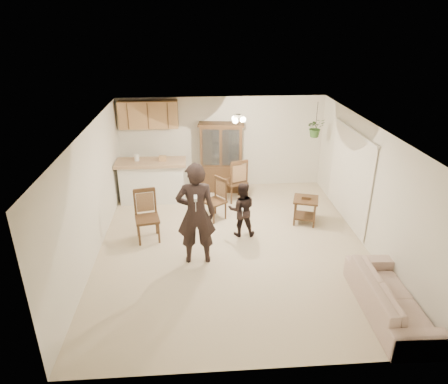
{
  "coord_description": "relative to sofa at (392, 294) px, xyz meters",
  "views": [
    {
      "loc": [
        -0.71,
        -7.2,
        4.41
      ],
      "look_at": [
        -0.15,
        0.4,
        1.04
      ],
      "focal_mm": 32.0,
      "sensor_mm": 36.0,
      "label": 1
    }
  ],
  "objects": [
    {
      "name": "bar_top",
      "position": [
        -4.18,
        4.62,
        0.68
      ],
      "size": [
        1.75,
        0.7,
        0.08
      ],
      "primitive_type": "cube",
      "color": "#9D845E",
      "rests_on": "breakfast_bar"
    },
    {
      "name": "floor",
      "position": [
        -2.33,
        2.27,
        -0.37
      ],
      "size": [
        6.5,
        6.5,
        0.0
      ],
      "primitive_type": "plane",
      "color": "beige",
      "rests_on": "ground"
    },
    {
      "name": "wall_left",
      "position": [
        -5.08,
        2.27,
        0.88
      ],
      "size": [
        0.02,
        6.5,
        2.5
      ],
      "primitive_type": "cube",
      "color": "silver",
      "rests_on": "ground"
    },
    {
      "name": "side_table",
      "position": [
        -0.57,
        3.15,
        -0.05
      ],
      "size": [
        0.69,
        0.69,
        0.67
      ],
      "rotation": [
        0.0,
        0.0,
        -0.31
      ],
      "color": "#3D2716",
      "rests_on": "floor"
    },
    {
      "name": "adult",
      "position": [
        -3.07,
        1.75,
        0.53
      ],
      "size": [
        0.66,
        0.44,
        1.8
      ],
      "primitive_type": "imported",
      "rotation": [
        0.0,
        0.0,
        3.15
      ],
      "color": "black",
      "rests_on": "floor"
    },
    {
      "name": "chair_hutch_left",
      "position": [
        -2.64,
        3.49,
        -0.08
      ],
      "size": [
        0.62,
        0.62,
        1.0
      ],
      "rotation": [
        0.0,
        0.0,
        -0.91
      ],
      "color": "#3D2716",
      "rests_on": "floor"
    },
    {
      "name": "wall_right",
      "position": [
        0.42,
        2.27,
        0.88
      ],
      "size": [
        0.02,
        6.5,
        2.5
      ],
      "primitive_type": "cube",
      "color": "silver",
      "rests_on": "ground"
    },
    {
      "name": "china_hutch",
      "position": [
        -2.37,
        5.19,
        0.56
      ],
      "size": [
        1.24,
        0.6,
        1.88
      ],
      "rotation": [
        0.0,
        0.0,
        -0.12
      ],
      "color": "#3D2716",
      "rests_on": "floor"
    },
    {
      "name": "ceiling",
      "position": [
        -2.33,
        2.27,
        2.13
      ],
      "size": [
        5.5,
        6.5,
        0.02
      ],
      "primitive_type": "cube",
      "color": "white",
      "rests_on": "wall_back"
    },
    {
      "name": "sofa",
      "position": [
        0.0,
        0.0,
        0.0
      ],
      "size": [
        0.79,
        1.89,
        0.73
      ],
      "primitive_type": "imported",
      "rotation": [
        0.0,
        0.0,
        1.54
      ],
      "color": "beige",
      "rests_on": "floor"
    },
    {
      "name": "child",
      "position": [
        -2.1,
        2.7,
        0.31
      ],
      "size": [
        0.68,
        0.55,
        1.35
      ],
      "primitive_type": "imported",
      "rotation": [
        0.0,
        0.0,
        3.08
      ],
      "color": "black",
      "rests_on": "floor"
    },
    {
      "name": "controller_adult",
      "position": [
        -3.07,
        1.28,
        1.2
      ],
      "size": [
        0.06,
        0.18,
        0.05
      ],
      "primitive_type": "cube",
      "rotation": [
        0.0,
        0.0,
        3.15
      ],
      "color": "white",
      "rests_on": "adult"
    },
    {
      "name": "wall_back",
      "position": [
        -2.33,
        5.52,
        0.88
      ],
      "size": [
        5.5,
        0.02,
        2.5
      ],
      "primitive_type": "cube",
      "color": "silver",
      "rests_on": "ground"
    },
    {
      "name": "vertical_blinds",
      "position": [
        0.38,
        3.17,
        0.73
      ],
      "size": [
        0.06,
        2.3,
        2.1
      ],
      "primitive_type": null,
      "color": "white",
      "rests_on": "wall_right"
    },
    {
      "name": "breakfast_bar",
      "position": [
        -4.18,
        4.62,
        0.13
      ],
      "size": [
        1.6,
        0.55,
        1.0
      ],
      "primitive_type": "cube",
      "color": "white",
      "rests_on": "floor"
    },
    {
      "name": "wall_front",
      "position": [
        -2.33,
        -0.98,
        0.88
      ],
      "size": [
        5.5,
        0.02,
        2.5
      ],
      "primitive_type": "cube",
      "color": "silver",
      "rests_on": "ground"
    },
    {
      "name": "upper_cabinets",
      "position": [
        -4.23,
        5.34,
        1.73
      ],
      "size": [
        1.5,
        0.34,
        0.7
      ],
      "primitive_type": "cube",
      "color": "#986A42",
      "rests_on": "wall_back"
    },
    {
      "name": "chair_bar",
      "position": [
        -4.11,
        2.63,
        -0.05
      ],
      "size": [
        0.58,
        0.58,
        1.11
      ],
      "rotation": [
        0.0,
        0.0,
        0.2
      ],
      "color": "#3D2716",
      "rests_on": "floor"
    },
    {
      "name": "chair_hutch_right",
      "position": [
        -2.05,
        4.54,
        -0.05
      ],
      "size": [
        0.65,
        0.65,
        1.14
      ],
      "rotation": [
        0.0,
        0.0,
        3.5
      ],
      "color": "#3D2716",
      "rests_on": "floor"
    },
    {
      "name": "plant_cord",
      "position": [
        -0.03,
        4.67,
        1.81
      ],
      "size": [
        0.01,
        0.01,
        0.65
      ],
      "primitive_type": "cylinder",
      "color": "black",
      "rests_on": "ceiling"
    },
    {
      "name": "controller_child",
      "position": [
        -2.11,
        2.41,
        0.38
      ],
      "size": [
        0.04,
        0.11,
        0.03
      ],
      "primitive_type": "cube",
      "rotation": [
        0.0,
        0.0,
        3.08
      ],
      "color": "white",
      "rests_on": "child"
    },
    {
      "name": "ceiling_fixture",
      "position": [
        -2.13,
        3.47,
        2.03
      ],
      "size": [
        0.36,
        0.36,
        0.2
      ],
      "primitive_type": null,
      "color": "#FFECBF",
      "rests_on": "ceiling"
    },
    {
      "name": "hanging_plant",
      "position": [
        -0.03,
        4.67,
        1.48
      ],
      "size": [
        0.43,
        0.37,
        0.48
      ],
      "primitive_type": "imported",
      "color": "#2D4F1F",
      "rests_on": "ceiling"
    }
  ]
}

